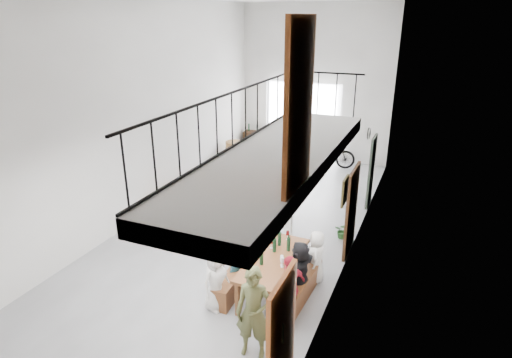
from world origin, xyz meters
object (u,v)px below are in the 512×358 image
at_px(tasting_table, 273,262).
at_px(bicycle_near, 303,148).
at_px(side_bench, 172,195).
at_px(bench_inner, 240,274).
at_px(serving_counter, 265,144).
at_px(host_standing, 254,313).
at_px(oak_barrel, 234,154).

height_order(tasting_table, bicycle_near, bicycle_near).
xyz_separation_m(tasting_table, side_bench, (-4.19, 2.89, -0.45)).
xyz_separation_m(tasting_table, bench_inner, (-0.73, 0.04, -0.48)).
height_order(side_bench, bicycle_near, bicycle_near).
distance_m(serving_counter, host_standing, 10.45).
relative_size(tasting_table, oak_barrel, 2.15).
height_order(bench_inner, bicycle_near, bicycle_near).
height_order(oak_barrel, bicycle_near, bicycle_near).
xyz_separation_m(tasting_table, serving_counter, (-3.44, 8.17, -0.27)).
height_order(side_bench, oak_barrel, oak_barrel).
bearing_deg(host_standing, side_bench, 125.09).
distance_m(tasting_table, serving_counter, 8.87).
bearing_deg(oak_barrel, tasting_table, -58.70).
bearing_deg(side_bench, tasting_table, -34.54).
bearing_deg(bicycle_near, serving_counter, 104.66).
bearing_deg(tasting_table, host_standing, -78.71).
bearing_deg(bicycle_near, side_bench, 175.05).
xyz_separation_m(serving_counter, host_standing, (3.72, -9.75, 0.34)).
bearing_deg(bench_inner, bicycle_near, 96.53).
height_order(oak_barrel, serving_counter, oak_barrel).
relative_size(tasting_table, serving_counter, 1.19).
bearing_deg(host_standing, tasting_table, 90.06).
bearing_deg(oak_barrel, side_bench, -94.21).
distance_m(side_bench, oak_barrel, 3.59).
xyz_separation_m(oak_barrel, serving_counter, (0.49, 1.71, -0.02)).
relative_size(oak_barrel, host_standing, 0.59).
distance_m(tasting_table, bench_inner, 0.88).
xyz_separation_m(tasting_table, host_standing, (0.28, -1.58, 0.08)).
distance_m(side_bench, serving_counter, 5.34).
relative_size(bench_inner, serving_counter, 1.15).
bearing_deg(side_bench, host_standing, -44.97).
relative_size(tasting_table, bicycle_near, 1.07).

